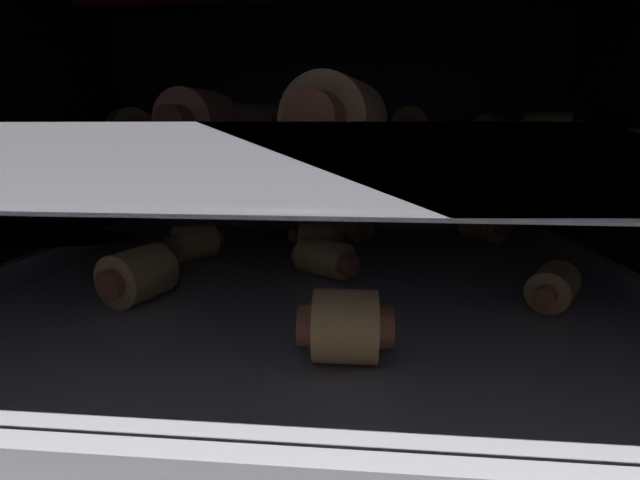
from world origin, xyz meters
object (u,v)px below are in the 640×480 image
(pig_in_blanket_lower_0, at_px, (325,258))
(pig_in_blanket_upper_6, at_px, (336,120))
(pig_in_blanket_upper_7, at_px, (492,129))
(pig_in_blanket_upper_9, at_px, (129,127))
(pig_in_blanket_lower_7, at_px, (483,223))
(baking_tray_upper, at_px, (311,153))
(pig_in_blanket_upper_8, at_px, (547,129))
(pig_in_blanket_upper_1, at_px, (251,125))
(oven_rack_upper, at_px, (311,166))
(pig_in_blanket_lower_1, at_px, (553,286))
(pig_in_blanket_lower_6, at_px, (317,237))
(baking_tray_lower, at_px, (312,284))
(pig_in_blanket_lower_2, at_px, (195,242))
(pig_in_blanket_upper_4, at_px, (198,122))
(pig_in_blanket_upper_3, at_px, (166,129))
(pig_in_blanket_lower_5, at_px, (138,275))
(pig_in_blanket_lower_3, at_px, (345,326))
(pig_in_blanket_upper_2, at_px, (414,126))
(oven_rack_lower, at_px, (312,297))
(pig_in_blanket_lower_4, at_px, (344,227))
(pig_in_blanket_upper_0, at_px, (321,127))
(pig_in_blanket_upper_5, at_px, (208,127))

(pig_in_blanket_lower_0, bearing_deg, pig_in_blanket_upper_6, -83.90)
(pig_in_blanket_upper_7, height_order, pig_in_blanket_upper_9, pig_in_blanket_upper_9)
(pig_in_blanket_lower_7, distance_m, baking_tray_upper, 0.22)
(pig_in_blanket_upper_8, bearing_deg, pig_in_blanket_upper_1, -178.04)
(oven_rack_upper, bearing_deg, pig_in_blanket_lower_7, 42.88)
(pig_in_blanket_lower_0, relative_size, pig_in_blanket_lower_1, 0.99)
(pig_in_blanket_lower_1, xyz_separation_m, pig_in_blanket_upper_6, (-0.13, -0.10, 0.09))
(baking_tray_upper, height_order, pig_in_blanket_upper_7, pig_in_blanket_upper_7)
(pig_in_blanket_lower_6, height_order, baking_tray_upper, baking_tray_upper)
(baking_tray_lower, height_order, pig_in_blanket_lower_2, pig_in_blanket_lower_2)
(pig_in_blanket_lower_6, height_order, pig_in_blanket_upper_4, pig_in_blanket_upper_4)
(pig_in_blanket_lower_6, height_order, pig_in_blanket_upper_3, pig_in_blanket_upper_3)
(pig_in_blanket_lower_5, bearing_deg, baking_tray_lower, 23.17)
(pig_in_blanket_lower_1, relative_size, pig_in_blanket_upper_4, 1.01)
(baking_tray_lower, bearing_deg, pig_in_blanket_lower_3, -76.20)
(pig_in_blanket_lower_1, xyz_separation_m, pig_in_blanket_upper_2, (-0.07, 0.15, 0.09))
(oven_rack_lower, relative_size, pig_in_blanket_upper_9, 10.83)
(pig_in_blanket_upper_6, distance_m, pig_in_blanket_upper_7, 0.30)
(pig_in_blanket_lower_5, distance_m, pig_in_blanket_lower_7, 0.31)
(pig_in_blanket_lower_4, bearing_deg, oven_rack_lower, -98.41)
(pig_in_blanket_lower_1, distance_m, pig_in_blanket_lower_3, 0.14)
(baking_tray_lower, bearing_deg, pig_in_blanket_upper_8, 21.42)
(pig_in_blanket_lower_7, bearing_deg, pig_in_blanket_lower_3, -116.53)
(oven_rack_upper, relative_size, baking_tray_upper, 1.16)
(pig_in_blanket_lower_0, relative_size, pig_in_blanket_upper_2, 0.86)
(pig_in_blanket_upper_0, bearing_deg, pig_in_blanket_lower_3, -78.99)
(pig_in_blanket_upper_0, bearing_deg, pig_in_blanket_lower_5, -162.09)
(pig_in_blanket_lower_1, bearing_deg, pig_in_blanket_upper_0, 170.71)
(pig_in_blanket_lower_6, bearing_deg, pig_in_blanket_lower_5, -129.02)
(pig_in_blanket_lower_7, relative_size, pig_in_blanket_upper_5, 0.90)
(pig_in_blanket_upper_7, bearing_deg, pig_in_blanket_upper_2, -156.51)
(pig_in_blanket_lower_5, xyz_separation_m, pig_in_blanket_upper_5, (0.01, 0.12, 0.09))
(pig_in_blanket_lower_6, height_order, pig_in_blanket_upper_8, pig_in_blanket_upper_8)
(pig_in_blanket_lower_3, height_order, pig_in_blanket_upper_5, pig_in_blanket_upper_5)
(pig_in_blanket_upper_2, bearing_deg, pig_in_blanket_lower_7, 18.92)
(pig_in_blanket_lower_1, height_order, pig_in_blanket_lower_7, pig_in_blanket_lower_7)
(pig_in_blanket_lower_3, xyz_separation_m, pig_in_blanket_upper_5, (-0.12, 0.19, 0.09))
(pig_in_blanket_lower_1, xyz_separation_m, pig_in_blanket_lower_3, (-0.12, -0.08, 0.00))
(pig_in_blanket_lower_4, relative_size, baking_tray_upper, 0.14)
(pig_in_blanket_lower_3, height_order, pig_in_blanket_lower_7, same)
(pig_in_blanket_lower_1, distance_m, pig_in_blanket_upper_5, 0.28)
(pig_in_blanket_lower_7, distance_m, pig_in_blanket_upper_3, 0.31)
(pig_in_blanket_lower_7, bearing_deg, pig_in_blanket_lower_5, -144.02)
(pig_in_blanket_lower_1, distance_m, pig_in_blanket_lower_4, 0.20)
(pig_in_blanket_lower_0, bearing_deg, pig_in_blanket_lower_3, -81.24)
(pig_in_blanket_lower_4, xyz_separation_m, pig_in_blanket_lower_5, (-0.12, -0.17, 0.00))
(pig_in_blanket_lower_2, xyz_separation_m, pig_in_blanket_upper_2, (0.18, 0.07, 0.09))
(pig_in_blanket_lower_7, xyz_separation_m, pig_in_blanket_upper_8, (0.02, -0.07, 0.09))
(pig_in_blanket_upper_1, bearing_deg, pig_in_blanket_lower_1, -24.38)
(pig_in_blanket_lower_1, distance_m, baking_tray_upper, 0.17)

